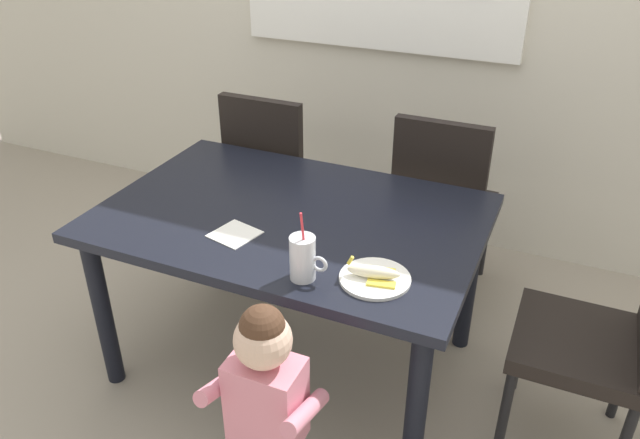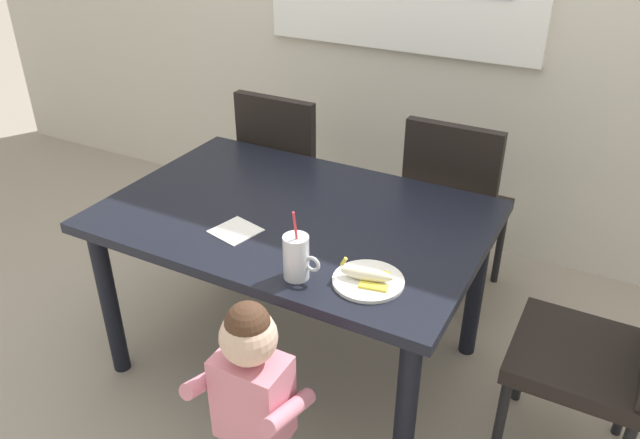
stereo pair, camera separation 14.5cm
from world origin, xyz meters
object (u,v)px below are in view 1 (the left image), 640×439
Objects in this scene: toddler_standing at (266,392)px; dining_chair_right at (442,199)px; dining_chair_left at (274,172)px; snack_plate at (375,279)px; dining_table at (291,234)px; dining_chair_far at (612,330)px; paper_napkin at (235,234)px; peeled_banana at (374,272)px; milk_cup at (303,260)px.

dining_chair_right is at bearing 82.76° from toddler_standing.
snack_plate is (0.87, -0.96, 0.20)m from dining_chair_left.
dining_chair_far is at bearing 1.41° from dining_table.
dining_chair_right reaches higher than paper_napkin.
dining_table is 8.23× the size of peeled_banana.
dining_chair_far is 6.40× the size of paper_napkin.
paper_napkin is at bearing 60.56° from dining_chair_right.
dining_table is 0.46m from milk_cup.
peeled_banana is at bearing -33.60° from dining_table.
paper_napkin is (-0.55, 0.07, -0.03)m from peeled_banana.
snack_plate is 1.53× the size of paper_napkin.
dining_table is 1.50× the size of dining_chair_left.
milk_cup is (0.23, -0.37, 0.16)m from dining_table.
peeled_banana is (-0.00, -0.00, 0.03)m from snack_plate.
dining_table is at bearing 63.28° from paper_napkin.
peeled_banana is at bearing 90.95° from dining_chair_right.
toddler_standing is 0.49m from snack_plate.
milk_cup is 0.37m from paper_napkin.
dining_table is 1.50× the size of dining_chair_right.
toddler_standing is 3.64× the size of snack_plate.
toddler_standing is (0.24, -0.68, -0.12)m from dining_table.
dining_chair_far is 1.17m from toddler_standing.
dining_chair_right is at bearing -176.55° from dining_chair_left.
milk_cup is 1.68× the size of paper_napkin.
peeled_banana is at bearing 63.12° from toddler_standing.
peeled_banana is at bearing 132.00° from dining_chair_left.
toddler_standing is at bearing -51.62° from paper_napkin.
paper_napkin is at bearing 173.06° from peeled_banana.
paper_napkin is (-0.55, 0.06, -0.00)m from snack_plate.
snack_plate is (0.21, 0.08, -0.06)m from milk_cup.
dining_table is 9.62× the size of paper_napkin.
dining_chair_left reaches higher than toddler_standing.
dining_chair_left is at bearing 109.41° from paper_napkin.
toddler_standing is 0.61m from paper_napkin.
dining_table is at bearing 59.74° from dining_chair_right.
snack_plate is at bearing -6.52° from paper_napkin.
dining_chair_far is (1.18, 0.03, -0.10)m from dining_table.
dining_chair_left is 1.32m from peeled_banana.
dining_table is at bearing 146.40° from peeled_banana.
dining_table is at bearing -88.59° from dining_chair_far.
dining_table is 1.50× the size of dining_chair_far.
peeled_banana is at bearing -117.90° from snack_plate.
dining_chair_far is at bearing 22.70° from milk_cup.
milk_cup is at bearing -160.21° from peeled_banana.
dining_chair_far is 0.84m from peeled_banana.
dining_table is at bearing 122.54° from dining_chair_left.
paper_napkin is (0.32, -0.90, 0.20)m from dining_chair_left.
dining_chair_far reaches higher than snack_plate.
dining_table is at bearing 146.88° from snack_plate.
dining_table is 6.27× the size of snack_plate.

